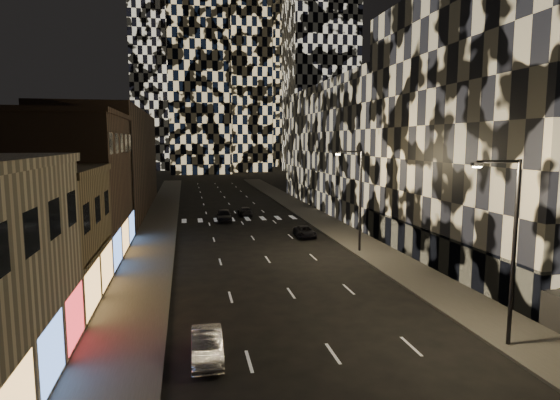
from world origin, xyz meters
name	(u,v)px	position (x,y,z in m)	size (l,w,h in m)	color
sidewalk_left	(159,221)	(-10.00, 50.00, 0.07)	(4.00, 120.00, 0.15)	#47443F
sidewalk_right	(315,216)	(10.00, 50.00, 0.07)	(4.00, 120.00, 0.15)	#47443F
curb_left	(177,221)	(-7.90, 50.00, 0.07)	(0.20, 120.00, 0.15)	#4C4C47
curb_right	(299,216)	(7.90, 50.00, 0.07)	(0.20, 120.00, 0.15)	#4C4C47
retail_tan	(11,242)	(-17.00, 21.00, 4.00)	(10.00, 10.00, 8.00)	#766547
retail_brown	(62,188)	(-17.00, 33.50, 6.00)	(10.00, 15.00, 12.00)	#493629
retail_filler_left	(110,162)	(-17.00, 60.00, 7.00)	(10.00, 40.00, 14.00)	#493629
midrise_right	(520,128)	(20.00, 24.50, 11.00)	(16.00, 25.00, 22.00)	#232326
midrise_base	(428,247)	(12.30, 24.50, 1.50)	(0.60, 25.00, 3.00)	#383838
midrise_filler_right	(367,147)	(20.00, 57.00, 9.00)	(16.00, 40.00, 18.00)	#232326
tower_right_mid	(320,9)	(35.00, 135.00, 50.00)	(20.00, 20.00, 100.00)	black
tower_center_low	(198,16)	(-2.00, 140.00, 47.50)	(18.00, 18.00, 95.00)	black
streetlight_near	(510,240)	(8.35, 10.00, 5.35)	(2.55, 0.25, 9.00)	black
streetlight_far	(358,193)	(8.35, 30.00, 5.35)	(2.55, 0.25, 9.00)	black
car_silver_parked	(207,346)	(-5.86, 11.56, 0.66)	(1.39, 3.99, 1.31)	#ABAAB0
car_dark_midlane	(224,215)	(-2.09, 48.58, 0.77)	(1.81, 4.50, 1.53)	black
car_dark_oncoming	(245,211)	(1.05, 52.58, 0.59)	(1.66, 4.09, 1.19)	black
car_dark_rightlane	(305,232)	(5.39, 37.33, 0.56)	(1.87, 4.07, 1.13)	black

